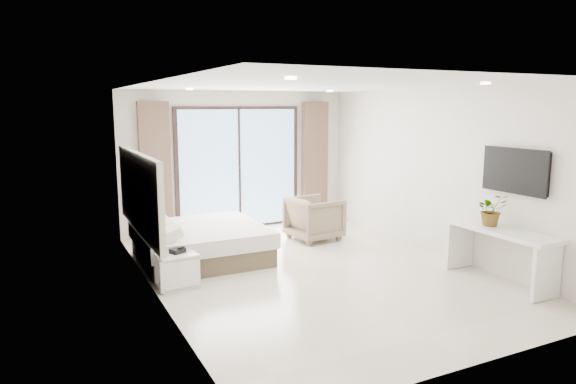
# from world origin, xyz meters

# --- Properties ---
(ground) EXTENTS (6.20, 6.20, 0.00)m
(ground) POSITION_xyz_m (0.00, 0.00, 0.00)
(ground) COLOR beige
(ground) RESTS_ON ground
(room_shell) EXTENTS (4.62, 6.22, 2.72)m
(room_shell) POSITION_xyz_m (-0.20, 0.86, 1.58)
(room_shell) COLOR silver
(room_shell) RESTS_ON ground
(bed) EXTENTS (1.92, 1.83, 0.68)m
(bed) POSITION_xyz_m (-1.35, 1.30, 0.28)
(bed) COLOR brown
(bed) RESTS_ON ground
(nightstand) EXTENTS (0.54, 0.45, 0.46)m
(nightstand) POSITION_xyz_m (-1.99, 0.25, 0.23)
(nightstand) COLOR white
(nightstand) RESTS_ON ground
(phone) EXTENTS (0.23, 0.20, 0.06)m
(phone) POSITION_xyz_m (-1.96, 0.28, 0.50)
(phone) COLOR black
(phone) RESTS_ON nightstand
(console_desk) EXTENTS (0.51, 1.64, 0.77)m
(console_desk) POSITION_xyz_m (2.04, -1.54, 0.57)
(console_desk) COLOR white
(console_desk) RESTS_ON ground
(plant) EXTENTS (0.53, 0.56, 0.35)m
(plant) POSITION_xyz_m (2.04, -1.36, 0.95)
(plant) COLOR #33662D
(plant) RESTS_ON console_desk
(armchair) EXTENTS (0.87, 0.91, 0.86)m
(armchair) POSITION_xyz_m (0.90, 1.62, 0.43)
(armchair) COLOR #8D735C
(armchair) RESTS_ON ground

